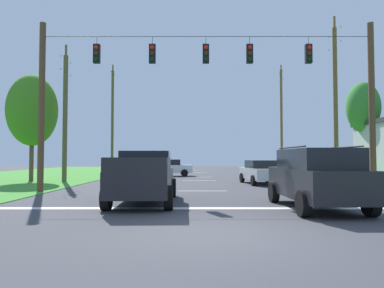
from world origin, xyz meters
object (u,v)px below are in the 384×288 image
at_px(overhead_signal_span, 207,96).
at_px(suv_black, 317,177).
at_px(tree_roadside_far_right, 34,111).
at_px(distant_car_crossing_white, 170,167).
at_px(utility_pole_mid_right, 337,100).
at_px(pickup_truck, 146,177).
at_px(utility_pole_far_left, 114,120).
at_px(tree_roadside_left, 365,108).
at_px(utility_pole_mid_left, 67,115).
at_px(utility_pole_far_right, 283,118).
at_px(distant_car_oncoming, 326,167).
at_px(distant_car_far_parked, 263,172).

relative_size(overhead_signal_span, suv_black, 3.45).
bearing_deg(suv_black, tree_roadside_far_right, 140.04).
bearing_deg(suv_black, distant_car_crossing_white, 107.21).
relative_size(overhead_signal_span, utility_pole_mid_right, 1.53).
xyz_separation_m(pickup_truck, utility_pole_far_left, (-6.69, 23.58, 4.72)).
xyz_separation_m(distant_car_crossing_white, tree_roadside_left, (15.80, -4.34, 4.83)).
relative_size(overhead_signal_span, pickup_truck, 3.07).
bearing_deg(utility_pole_mid_left, overhead_signal_span, -35.66).
bearing_deg(utility_pole_far_right, distant_car_crossing_white, -158.74).
xyz_separation_m(overhead_signal_span, distant_car_oncoming, (11.72, 15.50, -3.99)).
xyz_separation_m(overhead_signal_span, tree_roadside_far_right, (-12.08, 7.46, 0.28)).
bearing_deg(distant_car_oncoming, distant_car_crossing_white, -176.85).
xyz_separation_m(pickup_truck, suv_black, (5.91, -1.59, 0.09)).
relative_size(distant_car_far_parked, utility_pole_far_right, 0.39).
relative_size(distant_car_oncoming, utility_pole_mid_left, 0.46).
relative_size(suv_black, distant_car_far_parked, 1.09).
distance_m(utility_pole_far_right, tree_roadside_far_right, 23.91).
distance_m(distant_car_oncoming, utility_pole_mid_left, 23.25).
bearing_deg(distant_car_oncoming, utility_pole_mid_right, -106.80).
height_order(suv_black, distant_car_crossing_white, suv_black).
distance_m(suv_black, utility_pole_far_right, 25.74).
xyz_separation_m(utility_pole_far_left, tree_roadside_far_right, (-2.90, -12.19, -0.63)).
bearing_deg(suv_black, tree_roadside_left, 59.02).
distance_m(overhead_signal_span, utility_pole_far_left, 21.70).
distance_m(overhead_signal_span, distant_car_far_parked, 7.59).
distance_m(pickup_truck, suv_black, 6.12).
bearing_deg(distant_car_far_parked, utility_pole_mid_right, -1.01).
xyz_separation_m(overhead_signal_span, utility_pole_far_right, (8.74, 19.20, 1.07)).
height_order(utility_pole_far_right, tree_roadside_left, utility_pole_far_right).
bearing_deg(overhead_signal_span, suv_black, -58.24).
bearing_deg(pickup_truck, distant_car_crossing_white, 91.09).
bearing_deg(distant_car_far_parked, suv_black, -91.76).
relative_size(utility_pole_mid_right, tree_roadside_left, 1.42).
xyz_separation_m(overhead_signal_span, utility_pole_far_left, (-9.18, 19.64, 0.91)).
relative_size(utility_pole_mid_right, tree_roadside_far_right, 1.43).
height_order(pickup_truck, distant_car_crossing_white, pickup_truck).
height_order(overhead_signal_span, utility_pole_far_right, utility_pole_far_right).
bearing_deg(distant_car_crossing_white, tree_roadside_far_right, -141.92).
xyz_separation_m(distant_car_oncoming, utility_pole_far_right, (-2.98, 3.70, 5.06)).
xyz_separation_m(suv_black, tree_roadside_left, (9.54, 15.89, 4.56)).
xyz_separation_m(suv_black, tree_roadside_far_right, (-15.50, 12.99, 3.99)).
xyz_separation_m(pickup_truck, distant_car_oncoming, (14.21, 19.43, -0.18)).
distance_m(distant_car_far_parked, utility_pole_far_left, 19.96).
bearing_deg(utility_pole_far_right, tree_roadside_far_right, -150.57).
height_order(distant_car_far_parked, utility_pole_mid_left, utility_pole_mid_left).
bearing_deg(utility_pole_far_left, distant_car_crossing_white, -37.97).
distance_m(overhead_signal_span, utility_pole_mid_left, 11.69).
xyz_separation_m(utility_pole_mid_left, tree_roadside_far_right, (-2.58, 0.64, 0.38)).
distance_m(utility_pole_far_right, utility_pole_mid_left, 22.07).
bearing_deg(utility_pole_mid_left, utility_pole_mid_right, -5.19).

